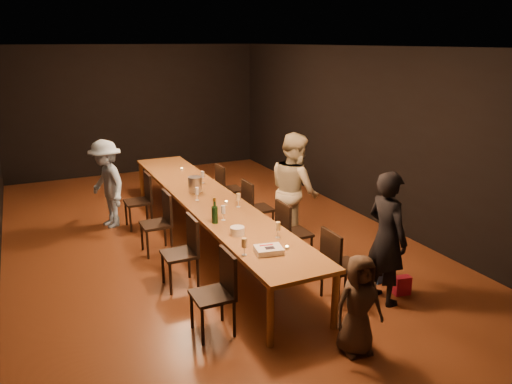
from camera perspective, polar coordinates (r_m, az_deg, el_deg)
name	(u,v)px	position (r m, az deg, el deg)	size (l,w,h in m)	color
ground	(210,243)	(8.00, -5.28, -5.81)	(10.00, 10.00, 0.00)	#4A2612
room_shell	(206,112)	(7.45, -5.71, 9.09)	(6.04, 10.04, 3.02)	black
table	(209,201)	(7.76, -5.42, -1.02)	(0.90, 6.00, 0.75)	brown
chair_right_0	(343,265)	(6.22, 9.94, -8.24)	(0.42, 0.42, 0.93)	black
chair_right_1	(295,232)	(7.15, 4.42, -4.62)	(0.42, 0.42, 0.93)	black
chair_right_2	(258,208)	(8.14, 0.25, -1.82)	(0.42, 0.42, 0.93)	black
chair_right_3	(230,189)	(9.19, -2.98, 0.36)	(0.42, 0.42, 0.93)	black
chair_left_0	(212,294)	(5.50, -5.04, -11.58)	(0.42, 0.42, 0.93)	black
chair_left_1	(179,253)	(6.53, -8.76, -6.93)	(0.42, 0.42, 0.93)	black
chair_left_2	(156,224)	(7.61, -11.40, -3.55)	(0.42, 0.42, 0.93)	black
chair_left_3	(138,201)	(8.72, -13.36, -1.01)	(0.42, 0.42, 0.93)	black
woman_birthday	(387,238)	(6.19, 14.72, -5.09)	(0.60, 0.39, 1.65)	black
woman_tan	(294,190)	(7.63, 4.40, 0.19)	(0.87, 0.68, 1.78)	#BCB18D
man_blue	(107,184)	(8.81, -16.67, 0.88)	(0.98, 0.56, 1.51)	#93BAE4
child	(359,305)	(5.25, 11.65, -12.53)	(0.52, 0.34, 1.07)	#3C2D21
gift_bag_red	(402,285)	(6.66, 16.36, -10.21)	(0.21, 0.11, 0.24)	#CB1E42
gift_bag_blue	(380,272)	(6.92, 13.96, -8.84)	(0.21, 0.14, 0.27)	#2655A7
birthday_cake	(269,250)	(5.75, 1.46, -6.64)	(0.35, 0.30, 0.07)	white
plate_stack	(237,231)	(6.26, -2.15, -4.46)	(0.18, 0.18, 0.10)	white
champagne_bottle	(215,211)	(6.63, -4.74, -2.12)	(0.08, 0.08, 0.36)	black
ice_bucket	(195,184)	(8.06, -6.99, 0.89)	(0.22, 0.22, 0.25)	#B4B4B9
wineglass_0	(244,247)	(5.67, -1.36, -6.27)	(0.06, 0.06, 0.21)	beige
wineglass_1	(278,230)	(6.16, 2.52, -4.34)	(0.06, 0.06, 0.21)	beige
wineglass_2	(223,213)	(6.75, -3.77, -2.40)	(0.06, 0.06, 0.21)	silver
wineglass_3	(238,200)	(7.27, -2.03, -0.95)	(0.06, 0.06, 0.21)	beige
wineglass_4	(197,194)	(7.62, -6.76, -0.22)	(0.06, 0.06, 0.21)	silver
wineglass_5	(203,177)	(8.53, -6.12, 1.69)	(0.06, 0.06, 0.21)	silver
tealight_near	(287,248)	(5.88, 3.55, -6.35)	(0.05, 0.05, 0.03)	#B2B7B2
tealight_mid	(226,202)	(7.47, -3.42, -1.17)	(0.05, 0.05, 0.03)	#B2B7B2
tealight_far	(182,169)	(9.50, -8.47, 2.62)	(0.05, 0.05, 0.03)	#B2B7B2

